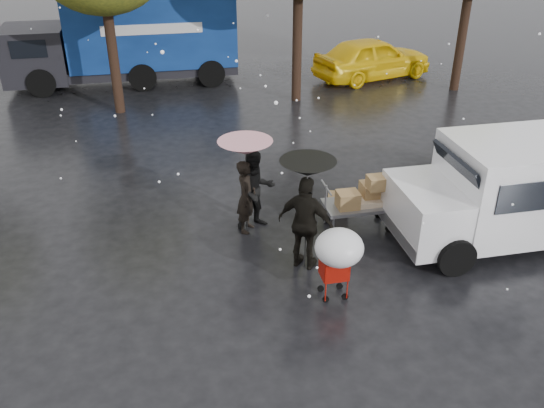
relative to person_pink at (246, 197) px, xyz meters
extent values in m
plane|color=black|center=(0.64, -1.69, -0.81)|extent=(90.00, 90.00, 0.00)
imported|color=black|center=(0.00, 0.00, 0.00)|extent=(0.62, 0.70, 1.62)
imported|color=black|center=(0.22, 0.11, 0.07)|extent=(0.98, 0.83, 1.77)
imported|color=black|center=(0.87, -1.57, 0.15)|extent=(1.18, 1.05, 1.91)
cylinder|color=#4C4C4C|center=(0.00, 0.00, 0.15)|extent=(0.02, 0.02, 1.92)
cone|color=#CF5567|center=(0.00, 0.00, 1.11)|extent=(1.12, 1.12, 0.30)
sphere|color=#4C4C4C|center=(0.00, 0.00, 1.14)|extent=(0.06, 0.06, 0.06)
cylinder|color=#4C4C4C|center=(0.87, -1.57, 0.24)|extent=(0.02, 0.02, 2.10)
cone|color=black|center=(0.87, -1.57, 1.29)|extent=(1.03, 1.03, 0.30)
sphere|color=#4C4C4C|center=(0.87, -1.57, 1.32)|extent=(0.06, 0.06, 0.06)
cube|color=slate|center=(2.37, -0.39, -0.26)|extent=(1.50, 0.80, 0.08)
cylinder|color=slate|center=(1.62, -0.39, -0.01)|extent=(0.04, 0.04, 0.60)
cube|color=olive|center=(2.72, -0.29, -0.02)|extent=(0.55, 0.45, 0.40)
cube|color=olive|center=(2.07, -0.49, -0.05)|extent=(0.45, 0.40, 0.35)
cube|color=olive|center=(2.67, -0.54, 0.32)|extent=(0.40, 0.35, 0.28)
cube|color=tan|center=(2.42, -0.39, -0.16)|extent=(0.90, 0.55, 0.12)
cylinder|color=black|center=(1.77, -0.71, -0.73)|extent=(0.16, 0.05, 0.16)
cylinder|color=black|center=(1.77, -0.07, -0.73)|extent=(0.16, 0.05, 0.16)
cylinder|color=black|center=(2.97, -0.71, -0.73)|extent=(0.16, 0.05, 0.16)
cylinder|color=black|center=(2.97, -0.07, -0.73)|extent=(0.16, 0.05, 0.16)
cube|color=#AE1409|center=(1.13, -2.58, -0.16)|extent=(0.47, 0.41, 0.45)
cylinder|color=#AE1409|center=(1.13, -2.77, 0.21)|extent=(0.42, 0.02, 0.02)
cylinder|color=#4C4C4C|center=(1.13, -2.77, 0.14)|extent=(0.02, 0.02, 0.60)
ellipsoid|color=white|center=(1.13, -2.77, 0.34)|extent=(0.84, 0.84, 0.63)
cylinder|color=black|center=(0.95, -2.74, -0.75)|extent=(0.12, 0.04, 0.12)
cylinder|color=black|center=(0.95, -2.42, -0.75)|extent=(0.12, 0.04, 0.12)
cylinder|color=black|center=(1.31, -2.74, -0.75)|extent=(0.12, 0.04, 0.12)
cylinder|color=black|center=(1.31, -2.42, -0.75)|extent=(0.12, 0.04, 0.12)
cube|color=white|center=(5.79, -1.43, 0.44)|extent=(3.80, 2.00, 1.90)
cube|color=white|center=(3.39, -1.43, 0.04)|extent=(1.20, 1.95, 1.10)
cube|color=black|center=(3.94, -1.43, 0.89)|extent=(0.37, 1.70, 0.67)
cube|color=slate|center=(2.84, -1.43, -0.36)|extent=(0.12, 1.90, 0.25)
cylinder|color=black|center=(3.59, -2.38, -0.43)|extent=(0.76, 0.28, 0.76)
cylinder|color=black|center=(3.59, -0.48, -0.43)|extent=(0.76, 0.28, 0.76)
cube|color=navy|center=(-1.56, 11.64, 1.29)|extent=(6.00, 2.50, 2.80)
cube|color=black|center=(-5.76, 11.64, 0.44)|extent=(2.20, 2.40, 1.90)
cube|color=black|center=(-2.56, 11.64, -0.26)|extent=(8.00, 2.30, 0.35)
cube|color=white|center=(-1.56, 10.38, 1.39)|extent=(3.50, 0.03, 0.35)
cylinder|color=black|center=(-5.56, 10.49, -0.31)|extent=(1.00, 0.30, 1.00)
cylinder|color=black|center=(-5.56, 12.79, -0.31)|extent=(1.00, 0.30, 1.00)
cylinder|color=black|center=(0.44, 10.49, -0.31)|extent=(1.00, 0.30, 1.00)
cylinder|color=black|center=(0.44, 12.79, -0.31)|extent=(1.00, 0.30, 1.00)
cube|color=olive|center=(3.49, -0.97, -0.60)|extent=(0.56, 0.50, 0.42)
cube|color=olive|center=(2.20, 0.46, -0.62)|extent=(0.59, 0.52, 0.38)
imported|color=yellow|center=(6.64, 10.26, -0.02)|extent=(5.01, 3.08, 1.59)
cylinder|color=black|center=(-2.86, 8.31, 1.43)|extent=(0.32, 0.32, 4.48)
cylinder|color=black|center=(3.14, 8.31, 1.64)|extent=(0.32, 0.32, 4.90)
cylinder|color=black|center=(9.14, 8.31, 1.50)|extent=(0.32, 0.32, 4.62)
camera|label=1|loc=(-1.65, -10.55, 5.66)|focal=38.00mm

